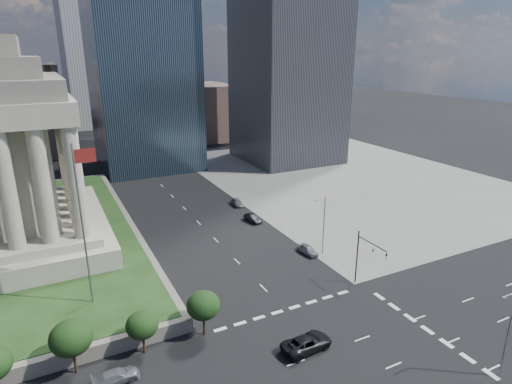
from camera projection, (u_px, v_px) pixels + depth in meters
ground at (139, 163)px, 127.78m from camera, size 500.00×500.00×0.00m
sidewalk_ne at (347, 176)px, 113.56m from camera, size 68.00×90.00×0.03m
flagpole at (83, 217)px, 49.89m from camera, size 2.52×0.24×20.00m
midrise_glass at (141, 58)px, 115.04m from camera, size 26.00×26.00×60.00m
building_filler_ne at (204, 111)px, 163.81m from camera, size 20.00×30.00×20.00m
building_filler_nw at (20, 110)px, 136.01m from camera, size 24.00×30.00×28.00m
traffic_signal_ne at (366, 254)px, 58.30m from camera, size 0.30×5.74×8.00m
street_lamp_south at (508, 329)px, 41.82m from camera, size 2.13×0.22×10.00m
street_lamp_north at (323, 222)px, 68.12m from camera, size 2.13×0.22×10.00m
pickup_truck at (307, 343)px, 47.34m from camera, size 6.18×3.24×1.66m
suv_grey at (116, 377)px, 42.63m from camera, size 4.82×2.29×1.36m
parked_sedan_near at (308, 250)px, 69.90m from camera, size 4.29×1.83×1.44m
parked_sedan_mid at (253, 218)px, 83.18m from camera, size 4.51×2.07×1.43m
parked_sedan_far at (237, 202)px, 91.94m from camera, size 2.19×4.50×1.48m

